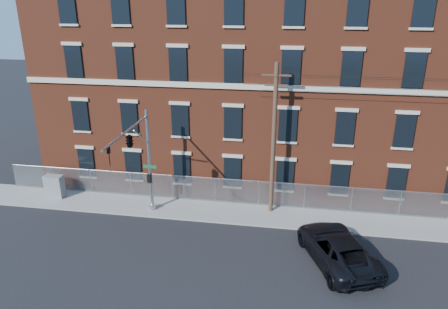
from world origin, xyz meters
name	(u,v)px	position (x,y,z in m)	size (l,w,h in m)	color
ground	(229,256)	(0.00, 0.00, 0.00)	(140.00, 140.00, 0.00)	black
sidewalk	(428,228)	(12.00, 5.00, 0.06)	(65.00, 3.00, 0.12)	gray
mill_building	(413,75)	(12.00, 13.93, 8.15)	(55.30, 14.32, 16.30)	maroon
chain_link_fence	(425,205)	(12.00, 6.30, 1.06)	(59.06, 0.06, 1.85)	#A5A8AD
traffic_signal_mast	(135,148)	(-6.00, 2.18, 5.39)	(0.90, 6.75, 7.00)	#9EA0A5
utility_pole_near	(274,138)	(2.00, 5.60, 5.34)	(1.80, 0.28, 10.00)	#4F3627
pickup_truck	(337,248)	(5.92, 0.51, 0.86)	(2.85, 6.17, 1.72)	black
utility_cabinet	(55,186)	(-13.56, 5.16, 0.95)	(1.33, 0.66, 1.66)	slate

